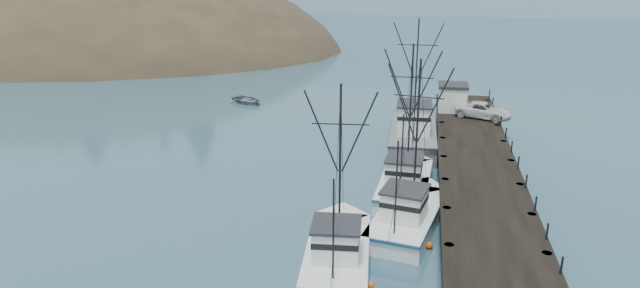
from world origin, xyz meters
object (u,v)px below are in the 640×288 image
(trawler_mid, at_px, (338,250))
(pier_shed, at_px, (453,97))
(pier, at_px, (477,162))
(trawler_far, at_px, (405,181))
(pickup_truck, at_px, (484,110))
(work_vessel, at_px, (413,132))
(motorboat, at_px, (247,103))
(trawler_near, at_px, (409,214))

(trawler_mid, xyz_separation_m, pier_shed, (7.43, 29.37, 2.60))
(pier, xyz_separation_m, trawler_far, (-5.47, -3.02, -0.87))
(trawler_mid, xyz_separation_m, pickup_truck, (10.43, 26.99, 1.95))
(pickup_truck, bearing_deg, pier_shed, 73.86)
(work_vessel, relative_size, pier_shed, 4.48)
(pier, height_order, work_vessel, work_vessel)
(pier, height_order, pickup_truck, pickup_truck)
(work_vessel, height_order, motorboat, work_vessel)
(trawler_near, height_order, pier_shed, trawler_near)
(pier_shed, height_order, pickup_truck, pier_shed)
(trawler_far, xyz_separation_m, motorboat, (-20.43, 24.52, -0.82))
(trawler_mid, distance_m, pier_shed, 30.41)
(pier_shed, xyz_separation_m, pickup_truck, (3.00, -2.38, -0.66))
(trawler_mid, relative_size, pickup_truck, 2.01)
(trawler_far, distance_m, work_vessel, 11.74)
(pier, bearing_deg, work_vessel, 121.08)
(trawler_mid, relative_size, trawler_far, 0.96)
(pickup_truck, bearing_deg, trawler_far, 177.93)
(work_vessel, bearing_deg, trawler_near, -89.10)
(trawler_far, bearing_deg, pier_shed, 77.41)
(trawler_near, distance_m, trawler_mid, 6.98)
(pier_shed, distance_m, motorboat, 25.54)
(motorboat, bearing_deg, trawler_far, -105.19)
(trawler_near, bearing_deg, motorboat, 124.56)
(pier, xyz_separation_m, pier_shed, (-1.50, 14.75, 1.73))
(trawler_near, distance_m, work_vessel, 17.59)
(pier, relative_size, trawler_mid, 3.98)
(trawler_near, distance_m, motorboat, 36.88)
(work_vessel, bearing_deg, pickup_truck, 28.41)
(pickup_truck, height_order, motorboat, pickup_truck)
(trawler_near, xyz_separation_m, pier_shed, (3.48, 23.61, 2.60))
(trawler_far, bearing_deg, pier, 28.91)
(work_vessel, bearing_deg, trawler_far, -91.06)
(work_vessel, distance_m, pier_shed, 7.43)
(trawler_near, relative_size, pier_shed, 3.59)
(trawler_mid, height_order, work_vessel, work_vessel)
(trawler_mid, bearing_deg, pier_shed, 75.80)
(trawler_mid, height_order, pier_shed, trawler_mid)
(pier, distance_m, pickup_truck, 12.50)
(pier, xyz_separation_m, motorboat, (-25.89, 21.50, -1.69))
(trawler_mid, distance_m, trawler_far, 12.11)
(work_vessel, distance_m, motorboat, 24.31)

